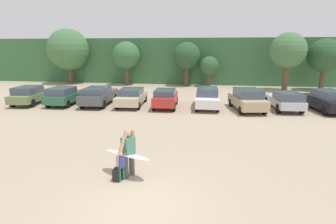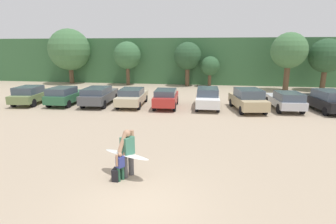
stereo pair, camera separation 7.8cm
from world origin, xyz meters
name	(u,v)px [view 2 (the right image)]	position (x,y,z in m)	size (l,w,h in m)	color
ground_plane	(139,203)	(0.00, 0.00, 0.00)	(120.00, 120.00, 0.00)	tan
hillside_ridge	(197,60)	(0.00, 33.74, 2.94)	(108.00, 12.00, 5.89)	#38663D
tree_center_right	(69,50)	(-16.34, 26.68, 4.41)	(5.36, 5.36, 7.11)	brown
tree_center	(127,56)	(-8.43, 26.43, 3.71)	(3.44, 3.44, 5.46)	brown
tree_right	(188,56)	(-0.79, 26.61, 3.65)	(3.37, 3.37, 5.37)	brown
tree_center_left	(210,66)	(1.96, 26.39, 2.49)	(2.32, 2.32, 3.68)	brown
tree_left	(289,51)	(10.29, 24.09, 4.34)	(3.81, 3.81, 6.30)	brown
tree_far_left	(326,56)	(14.39, 24.91, 3.80)	(3.64, 3.64, 5.66)	brown
parked_car_olive_green	(32,94)	(-12.93, 13.45, 0.80)	(2.29, 4.86, 1.54)	#6B7F4C
parked_car_forest_green	(65,95)	(-9.86, 13.42, 0.80)	(1.90, 4.12, 1.53)	#2D6642
parked_car_dark_gray	(99,95)	(-7.06, 13.80, 0.83)	(2.20, 4.85, 1.52)	#4C4F54
parked_car_champagne	(132,96)	(-4.26, 14.02, 0.75)	(2.15, 4.80, 1.44)	beige
parked_car_red	(166,98)	(-1.39, 13.67, 0.80)	(1.92, 4.02, 1.48)	#B72D28
parked_car_white	(208,97)	(1.88, 14.17, 0.83)	(1.87, 4.64, 1.58)	white
parked_car_tan	(248,99)	(4.92, 13.67, 0.85)	(2.62, 4.60, 1.65)	tan
parked_car_silver	(286,100)	(7.78, 14.17, 0.78)	(2.13, 4.59, 1.46)	silver
parked_car_black	(328,100)	(10.79, 14.19, 0.84)	(2.50, 4.58, 1.63)	black
person_adult	(128,150)	(-0.86, 1.74, 1.02)	(0.54, 0.75, 1.80)	#4C4C51
person_child	(120,165)	(-1.02, 1.35, 0.61)	(0.33, 0.45, 1.08)	#26593F
surfboard_white	(126,155)	(-0.90, 1.73, 0.85)	(2.05, 1.29, 0.17)	white
backpack_dropped	(116,175)	(-1.18, 1.33, 0.22)	(0.24, 0.34, 0.45)	black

